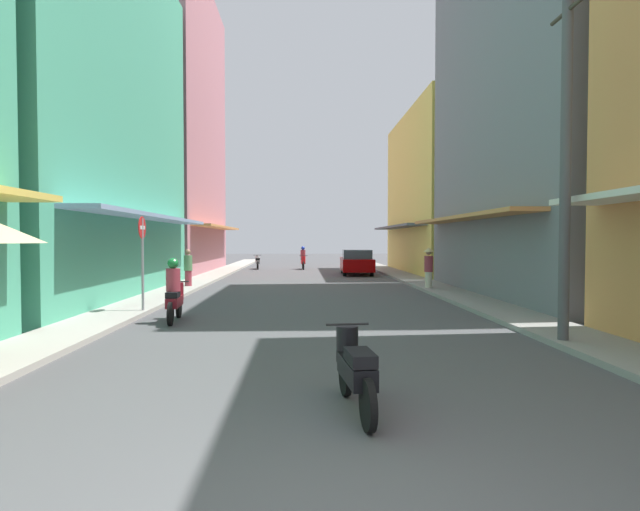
{
  "coord_description": "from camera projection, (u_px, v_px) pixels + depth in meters",
  "views": [
    {
      "loc": [
        -0.29,
        -3.12,
        2.02
      ],
      "look_at": [
        0.42,
        16.44,
        1.41
      ],
      "focal_mm": 28.4,
      "sensor_mm": 36.0,
      "label": 1
    }
  ],
  "objects": [
    {
      "name": "ground_plane",
      "position": [
        308.0,
        285.0,
        22.46
      ],
      "size": [
        102.52,
        102.52,
        0.0
      ],
      "primitive_type": "plane",
      "color": "#4C4C4F"
    },
    {
      "name": "sidewalk_left",
      "position": [
        191.0,
        284.0,
        22.28
      ],
      "size": [
        1.51,
        54.6,
        0.12
      ],
      "primitive_type": "cube",
      "color": "#ADA89E",
      "rests_on": "ground"
    },
    {
      "name": "sidewalk_right",
      "position": [
        424.0,
        284.0,
        22.65
      ],
      "size": [
        1.51,
        54.6,
        0.12
      ],
      "primitive_type": "cube",
      "color": "gray",
      "rests_on": "ground"
    },
    {
      "name": "building_left_mid",
      "position": [
        50.0,
        109.0,
        17.38
      ],
      "size": [
        7.05,
        13.47,
        13.04
      ],
      "color": "#4CB28C",
      "rests_on": "ground"
    },
    {
      "name": "building_left_far",
      "position": [
        161.0,
        130.0,
        30.96
      ],
      "size": [
        7.05,
        12.6,
        17.57
      ],
      "color": "#B7727F",
      "rests_on": "ground"
    },
    {
      "name": "building_right_mid",
      "position": [
        563.0,
        43.0,
        17.85
      ],
      "size": [
        7.05,
        11.77,
        17.94
      ],
      "color": "slate",
      "rests_on": "ground"
    },
    {
      "name": "building_right_far",
      "position": [
        454.0,
        194.0,
        30.53
      ],
      "size": [
        7.05,
        12.38,
        9.62
      ],
      "color": "#EFD159",
      "rests_on": "ground"
    },
    {
      "name": "motorbike_red",
      "position": [
        303.0,
        259.0,
        34.71
      ],
      "size": [
        0.55,
        1.81,
        1.58
      ],
      "color": "black",
      "rests_on": "ground"
    },
    {
      "name": "motorbike_maroon",
      "position": [
        174.0,
        293.0,
        12.43
      ],
      "size": [
        0.55,
        1.81,
        1.58
      ],
      "color": "black",
      "rests_on": "ground"
    },
    {
      "name": "motorbike_black",
      "position": [
        355.0,
        368.0,
        5.97
      ],
      "size": [
        0.55,
        1.81,
        0.96
      ],
      "color": "black",
      "rests_on": "ground"
    },
    {
      "name": "motorbike_silver",
      "position": [
        258.0,
        262.0,
        34.94
      ],
      "size": [
        0.55,
        1.81,
        0.96
      ],
      "color": "black",
      "rests_on": "ground"
    },
    {
      "name": "parked_car",
      "position": [
        357.0,
        262.0,
        29.24
      ],
      "size": [
        1.91,
        4.16,
        1.45
      ],
      "color": "#8C0000",
      "rests_on": "ground"
    },
    {
      "name": "pedestrian_foreground",
      "position": [
        429.0,
        267.0,
        20.05
      ],
      "size": [
        0.44,
        0.44,
        1.7
      ],
      "color": "beige",
      "rests_on": "ground"
    },
    {
      "name": "pedestrian_far",
      "position": [
        188.0,
        269.0,
        20.85
      ],
      "size": [
        0.34,
        0.34,
        1.63
      ],
      "color": "#99333F",
      "rests_on": "ground"
    },
    {
      "name": "utility_pole",
      "position": [
        566.0,
        160.0,
        9.51
      ],
      "size": [
        0.2,
        1.2,
        6.9
      ],
      "color": "#4C4C4F",
      "rests_on": "ground"
    },
    {
      "name": "street_sign_no_entry",
      "position": [
        142.0,
        251.0,
        13.6
      ],
      "size": [
        0.07,
        0.6,
        2.65
      ],
      "color": "gray",
      "rests_on": "ground"
    }
  ]
}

